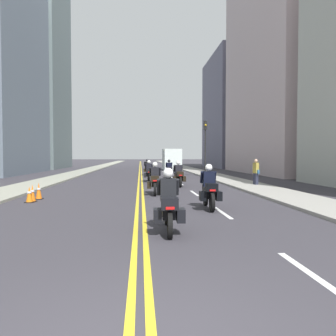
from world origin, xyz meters
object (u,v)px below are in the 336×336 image
Objects in this scene: motorcycle_0 at (168,206)px; motorcycle_6 at (147,168)px; motorcycle_3 at (178,176)px; traffic_cone_1 at (39,191)px; pedestrian_0 at (256,172)px; parked_truck at (171,161)px; traffic_cone_2 at (29,195)px; motorcycle_1 at (209,191)px; traffic_light_near at (205,139)px; motorcycle_5 at (169,170)px; traffic_cone_0 at (32,193)px; motorcycle_4 at (149,173)px; motorcycle_2 at (155,181)px.

motorcycle_0 reaches higher than motorcycle_6.
motorcycle_3 is 2.96× the size of traffic_cone_1.
parked_truck is at bearing 169.71° from pedestrian_0.
motorcycle_3 is at bearing 43.86° from traffic_cone_2.
traffic_light_near reaches higher than motorcycle_1.
motorcycle_5 is at bearing 92.32° from motorcycle_1.
motorcycle_0 is at bearing -100.64° from motorcycle_3.
parked_truck reaches higher than motorcycle_6.
traffic_cone_0 is 0.84m from traffic_cone_1.
pedestrian_0 is at bearing -35.33° from motorcycle_4.
motorcycle_3 is at bearing 84.28° from motorcycle_0.
motorcycle_6 is (-0.03, 25.12, 0.01)m from motorcycle_0.
traffic_cone_0 is 32.29m from parked_truck.
traffic_light_near reaches higher than pedestrian_0.
motorcycle_0 reaches higher than traffic_cone_1.
motorcycle_4 is at bearing -133.22° from traffic_light_near.
motorcycle_5 is (0.12, 8.28, -0.02)m from motorcycle_3.
motorcycle_3 is at bearing -110.07° from traffic_light_near.
motorcycle_1 is 5.08m from motorcycle_2.
parked_truck is at bearing 86.56° from motorcycle_0.
traffic_cone_0 is at bearing 75.80° from traffic_cone_2.
parked_truck is at bearing 74.06° from traffic_cone_1.
motorcycle_2 reaches higher than motorcycle_5.
motorcycle_0 is 3.03× the size of traffic_cone_1.
motorcycle_0 is 8.66m from traffic_cone_1.
motorcycle_4 is 4.55m from motorcycle_5.
traffic_cone_1 is (-5.13, -9.74, -0.30)m from motorcycle_4.
motorcycle_1 is at bearing -18.29° from traffic_cone_2.
motorcycle_0 is at bearing -95.29° from parked_truck.
motorcycle_5 is 3.44× the size of traffic_cone_2.
motorcycle_2 is 8.35m from motorcycle_4.
motorcycle_6 is at bearing -170.40° from pedestrian_0.
traffic_cone_2 is at bearing -139.21° from motorcycle_3.
traffic_light_near reaches higher than traffic_cone_0.
motorcycle_3 is (1.65, 4.22, 0.01)m from motorcycle_2.
motorcycle_1 is 0.96× the size of motorcycle_4.
motorcycle_0 is 0.97× the size of motorcycle_6.
traffic_cone_0 is at bearing -116.15° from motorcycle_5.
motorcycle_1 is 0.94× the size of motorcycle_6.
motorcycle_3 is 9.43m from traffic_cone_0.
pedestrian_0 is at bearing -82.84° from traffic_light_near.
traffic_cone_1 is at bearing -108.41° from motorcycle_6.
parked_truck is at bearing 74.45° from traffic_cone_2.
traffic_light_near is at bearing 81.91° from motorcycle_1.
traffic_cone_0 is 0.14× the size of traffic_light_near.
parked_truck reaches higher than traffic_cone_1.
motorcycle_3 is at bearing -91.57° from motorcycle_5.
traffic_cone_1 is (-6.99, -13.89, -0.28)m from motorcycle_5.
motorcycle_4 is at bearing 100.37° from motorcycle_1.
motorcycle_3 is 1.27× the size of pedestrian_0.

